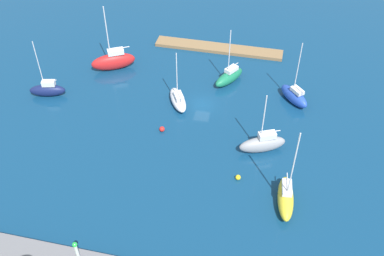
{
  "coord_description": "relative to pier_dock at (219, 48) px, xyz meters",
  "views": [
    {
      "loc": [
        -10.74,
        55.75,
        46.4
      ],
      "look_at": [
        0.0,
        7.52,
        1.5
      ],
      "focal_mm": 42.09,
      "sensor_mm": 36.0,
      "label": 1
    }
  ],
  "objects": [
    {
      "name": "sailboat_green_lone_south",
      "position": [
        -3.56,
        9.86,
        0.88
      ],
      "size": [
        5.21,
        6.62,
        10.27
      ],
      "rotation": [
        0.0,
        0.0,
        1.01
      ],
      "color": "#19724C",
      "rests_on": "water"
    },
    {
      "name": "sailboat_gray_far_north",
      "position": [
        -10.86,
        25.29,
        1.09
      ],
      "size": [
        7.06,
        4.59,
        10.17
      ],
      "rotation": [
        0.0,
        0.0,
        0.42
      ],
      "color": "gray",
      "rests_on": "water"
    },
    {
      "name": "mooring_buoy_red",
      "position": [
        4.39,
        24.43,
        0.11
      ],
      "size": [
        0.82,
        0.82,
        0.82
      ],
      "primitive_type": "sphere",
      "color": "red",
      "rests_on": "water"
    },
    {
      "name": "pier_dock",
      "position": [
        0.0,
        0.0,
        0.0
      ],
      "size": [
        24.1,
        3.08,
        0.6
      ],
      "primitive_type": "cube",
      "color": "olive",
      "rests_on": "ground"
    },
    {
      "name": "sailboat_white_inner_mooring",
      "position": [
        3.55,
        17.65,
        0.71
      ],
      "size": [
        4.83,
        6.48,
        9.6
      ],
      "rotation": [
        0.0,
        0.0,
        5.21
      ],
      "color": "white",
      "rests_on": "water"
    },
    {
      "name": "sailboat_blue_far_south",
      "position": [
        -14.7,
        12.88,
        0.96
      ],
      "size": [
        5.56,
        5.89,
        10.91
      ],
      "rotation": [
        0.0,
        0.0,
        5.44
      ],
      "color": "#2347B2",
      "rests_on": "water"
    },
    {
      "name": "sailboat_red_outer_mooring",
      "position": [
        17.13,
        10.31,
        1.37
      ],
      "size": [
        7.89,
        5.76,
        12.22
      ],
      "rotation": [
        0.0,
        0.0,
        0.51
      ],
      "color": "red",
      "rests_on": "water"
    },
    {
      "name": "water",
      "position": [
        -0.27,
        16.86,
        -0.3
      ],
      "size": [
        160.0,
        160.0,
        0.0
      ],
      "primitive_type": "plane",
      "color": "navy",
      "rests_on": "ground"
    },
    {
      "name": "harbor_beacon",
      "position": [
        7.14,
        48.82,
        3.25
      ],
      "size": [
        0.56,
        0.56,
        3.73
      ],
      "color": "silver",
      "rests_on": "breakwater"
    },
    {
      "name": "sailboat_yellow_off_beacon",
      "position": [
        -14.76,
        34.38,
        0.95
      ],
      "size": [
        2.64,
        7.25,
        12.83
      ],
      "rotation": [
        0.0,
        0.0,
        1.66
      ],
      "color": "yellow",
      "rests_on": "water"
    },
    {
      "name": "mooring_buoy_yellow",
      "position": [
        -8.28,
        31.54,
        0.06
      ],
      "size": [
        0.73,
        0.73,
        0.73
      ],
      "primitive_type": "sphere",
      "color": "yellow",
      "rests_on": "water"
    },
    {
      "name": "sailboat_navy_west_end",
      "position": [
        25.17,
        20.02,
        0.89
      ],
      "size": [
        6.13,
        3.13,
        10.33
      ],
      "rotation": [
        0.0,
        0.0,
        0.24
      ],
      "color": "#141E4C",
      "rests_on": "water"
    }
  ]
}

